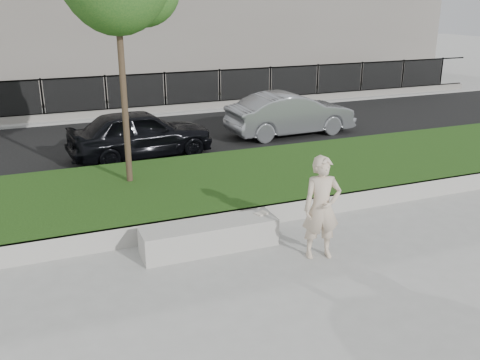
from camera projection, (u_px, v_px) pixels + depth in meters
name	position (u px, v px, depth m)	size (l,w,h in m)	color
ground	(249.00, 253.00, 9.44)	(90.00, 90.00, 0.00)	gray
grass_bank	(198.00, 189.00, 12.01)	(34.00, 4.00, 0.40)	black
grass_kerb	(228.00, 221.00, 10.29)	(34.00, 0.08, 0.40)	#9E9C94
street	(145.00, 139.00, 16.89)	(34.00, 7.00, 0.04)	black
far_pavement	(120.00, 111.00, 20.82)	(34.00, 3.00, 0.12)	gray
iron_fence	(123.00, 103.00, 19.79)	(32.00, 0.30, 1.50)	slate
stone_bench	(210.00, 237.00, 9.50)	(2.45, 0.61, 0.50)	#9E9C94
man	(322.00, 208.00, 9.05)	(0.66, 0.43, 1.81)	beige
book	(262.00, 213.00, 9.83)	(0.22, 0.16, 0.03)	beige
car_dark	(141.00, 133.00, 14.75)	(1.59, 3.95, 1.35)	black
car_silver	(291.00, 114.00, 17.17)	(1.44, 4.13, 1.36)	gray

